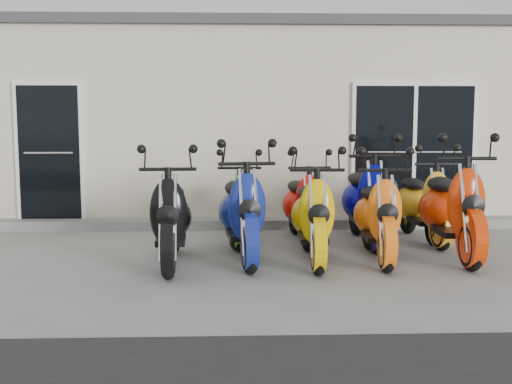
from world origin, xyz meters
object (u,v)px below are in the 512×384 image
scooter_front_black (171,204)px  scooter_front_red (452,195)px  scooter_front_orange_a (313,203)px  scooter_back_yellow (423,192)px  scooter_front_orange_b (378,203)px  scooter_back_blue (366,188)px  scooter_back_red (303,195)px  scooter_front_blue (242,199)px  scooter_back_green (240,195)px

scooter_front_black → scooter_front_red: size_ratio=0.93×
scooter_front_orange_a → scooter_back_yellow: 2.11m
scooter_front_black → scooter_front_orange_b: bearing=1.2°
scooter_front_black → scooter_back_blue: scooter_back_blue is taller
scooter_front_orange_b → scooter_back_red: 1.42m
scooter_back_yellow → scooter_back_red: bearing=173.7°
scooter_front_black → scooter_front_orange_b: 2.53m
scooter_front_orange_b → scooter_back_yellow: bearing=54.5°
scooter_front_orange_b → scooter_back_red: (-0.79, 1.18, -0.04)m
scooter_front_orange_a → scooter_front_orange_b: bearing=6.9°
scooter_front_orange_a → scooter_back_red: 1.26m
scooter_front_blue → scooter_front_orange_a: bearing=-15.0°
scooter_front_red → scooter_back_blue: size_ratio=1.02×
scooter_front_orange_b → scooter_back_blue: (0.07, 1.04, 0.06)m
scooter_front_black → scooter_back_green: size_ratio=1.09×
scooter_front_blue → scooter_front_red: size_ratio=0.96×
scooter_front_red → scooter_back_yellow: bearing=93.6°
scooter_front_orange_a → scooter_front_red: (1.77, 0.19, 0.07)m
scooter_front_orange_b → scooter_back_blue: size_ratio=0.92×
scooter_front_orange_a → scooter_back_yellow: (1.72, 1.22, -0.02)m
scooter_front_black → scooter_front_orange_a: size_ratio=1.02×
scooter_back_blue → scooter_back_yellow: size_ratio=1.11×
scooter_front_red → scooter_back_green: scooter_front_red is taller
scooter_front_red → scooter_back_red: 2.06m
scooter_front_orange_a → scooter_front_orange_b: scooter_front_orange_a is taller
scooter_front_red → scooter_front_blue: bearing=-177.9°
scooter_front_blue → scooter_front_black: bearing=-171.9°
scooter_front_black → scooter_front_red: 3.50m
scooter_back_green → scooter_back_yellow: 2.60m
scooter_front_orange_b → scooter_back_green: size_ratio=1.06×
scooter_back_blue → scooter_back_red: bearing=170.7°
scooter_front_orange_b → scooter_back_red: scooter_front_orange_b is taller
scooter_front_blue → scooter_front_orange_a: 0.87m
scooter_front_black → scooter_back_green: scooter_front_black is taller
scooter_front_black → scooter_back_yellow: 3.68m
scooter_back_yellow → scooter_front_orange_b: bearing=-133.5°
scooter_front_red → scooter_back_green: 2.86m
scooter_back_red → scooter_front_blue: bearing=-133.3°
scooter_back_red → scooter_back_yellow: bearing=-6.7°
scooter_back_blue → scooter_front_black: bearing=-155.1°
scooter_front_orange_a → scooter_front_red: size_ratio=0.91×
scooter_front_black → scooter_back_blue: (2.60, 1.21, 0.04)m
scooter_front_orange_b → scooter_back_green: bearing=148.2°
scooter_front_orange_b → scooter_back_green: scooter_front_orange_b is taller
scooter_front_blue → scooter_back_blue: scooter_back_blue is taller
scooter_back_red → scooter_back_blue: size_ratio=0.87×
scooter_front_black → scooter_front_blue: scooter_front_blue is taller
scooter_front_orange_b → scooter_front_red: size_ratio=0.90×
scooter_back_green → scooter_back_blue: (1.76, -0.14, 0.10)m
scooter_front_red → scooter_back_yellow: 1.03m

